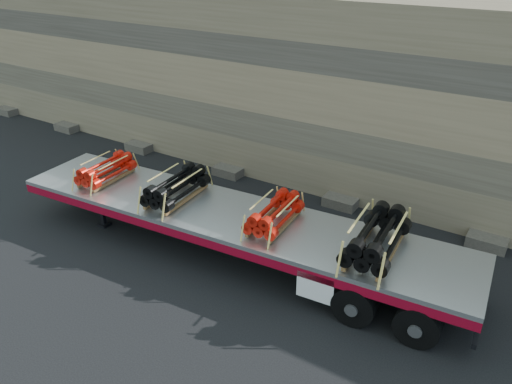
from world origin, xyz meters
TOP-DOWN VIEW (x-y plane):
  - ground at (0.00, 0.00)m, footprint 120.00×120.00m
  - rock_wall at (0.00, 6.50)m, footprint 44.00×3.00m
  - trailer at (0.38, 0.06)m, footprint 14.57×3.76m
  - bundle_front at (-4.45, -0.28)m, footprint 1.11×2.02m
  - bundle_midfront at (-1.55, -0.08)m, footprint 1.26×2.29m
  - bundle_midrear at (1.85, 0.16)m, footprint 1.13×2.06m
  - bundle_rear at (4.77, 0.36)m, footprint 1.41×2.56m

SIDE VIEW (x-z plane):
  - ground at x=0.00m, z-range 0.00..0.00m
  - trailer at x=0.38m, z-range 0.00..1.44m
  - bundle_front at x=-4.45m, z-range 1.44..2.13m
  - bundle_midrear at x=1.85m, z-range 1.44..2.15m
  - bundle_midfront at x=-1.55m, z-range 1.44..2.23m
  - bundle_rear at x=4.77m, z-range 1.44..2.32m
  - rock_wall at x=0.00m, z-range 0.00..7.00m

